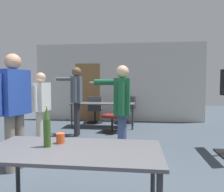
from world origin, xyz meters
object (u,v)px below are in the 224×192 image
object	(u,v)px
office_chair_near_pushed	(127,111)
beer_bottle	(47,127)
person_right_polo	(76,94)
person_far_watching	(41,102)
person_near_casual	(13,101)
office_chair_far_left	(95,111)
office_chair_side_rolled	(115,117)
drink_cup	(60,138)
person_left_plaid	(121,104)

from	to	relation	value
office_chair_near_pushed	beer_bottle	distance (m)	5.41
person_right_polo	beer_bottle	distance (m)	3.52
person_far_watching	person_near_casual	xyz separation A→B (m)	(0.16, -1.28, 0.14)
person_near_casual	office_chair_far_left	distance (m)	4.13
person_near_casual	beer_bottle	distance (m)	1.56
person_right_polo	office_chair_side_rolled	world-z (taller)	person_right_polo
person_right_polo	office_chair_near_pushed	xyz separation A→B (m)	(1.21, 1.92, -0.65)
beer_bottle	person_right_polo	bearing A→B (deg)	101.55
person_near_casual	office_chair_side_rolled	world-z (taller)	person_near_casual
person_near_casual	person_right_polo	bearing A→B (deg)	5.58
drink_cup	person_near_casual	bearing A→B (deg)	137.71
person_far_watching	person_right_polo	bearing A→B (deg)	-23.87
beer_bottle	drink_cup	size ratio (longest dim) A/B	3.86
person_right_polo	person_left_plaid	world-z (taller)	person_right_polo
person_far_watching	office_chair_side_rolled	xyz separation A→B (m)	(1.44, 1.47, -0.52)
person_right_polo	beer_bottle	size ratio (longest dim) A/B	4.40
person_near_casual	office_chair_far_left	bearing A→B (deg)	7.18
person_left_plaid	person_near_casual	bearing A→B (deg)	111.59
office_chair_side_rolled	drink_cup	bearing A→B (deg)	-164.84
office_chair_far_left	person_left_plaid	bearing A→B (deg)	-78.63
person_left_plaid	drink_cup	bearing A→B (deg)	163.13
office_chair_far_left	drink_cup	size ratio (longest dim) A/B	8.88
person_right_polo	office_chair_near_pushed	world-z (taller)	person_right_polo
person_far_watching	office_chair_near_pushed	world-z (taller)	person_far_watching
person_near_casual	office_chair_side_rolled	distance (m)	3.11
beer_bottle	drink_cup	distance (m)	0.21
person_far_watching	person_near_casual	distance (m)	1.30
person_near_casual	beer_bottle	bearing A→B (deg)	-124.13
office_chair_far_left	office_chair_near_pushed	size ratio (longest dim) A/B	1.01
person_left_plaid	office_chair_far_left	bearing A→B (deg)	18.56
office_chair_far_left	beer_bottle	world-z (taller)	beer_bottle
office_chair_near_pushed	drink_cup	distance (m)	5.26
person_far_watching	person_left_plaid	bearing A→B (deg)	-107.67
person_left_plaid	beer_bottle	size ratio (longest dim) A/B	4.16
office_chair_far_left	beer_bottle	bearing A→B (deg)	-91.13
person_left_plaid	drink_cup	world-z (taller)	person_left_plaid
person_far_watching	office_chair_side_rolled	size ratio (longest dim) A/B	1.74
person_near_casual	office_chair_far_left	world-z (taller)	person_near_casual
person_far_watching	office_chair_near_pushed	bearing A→B (deg)	-28.14
person_near_casual	drink_cup	bearing A→B (deg)	-118.41
person_left_plaid	office_chair_near_pushed	xyz separation A→B (m)	(-0.08, 3.57, -0.57)
person_left_plaid	office_chair_side_rolled	distance (m)	2.21
person_near_casual	office_chair_near_pushed	world-z (taller)	person_near_casual
beer_bottle	drink_cup	xyz separation A→B (m)	(0.08, 0.13, -0.14)
person_far_watching	office_chair_side_rolled	world-z (taller)	person_far_watching
person_near_casual	office_chair_side_rolled	size ratio (longest dim) A/B	1.99
office_chair_side_rolled	office_chair_near_pushed	size ratio (longest dim) A/B	1.00
beer_bottle	drink_cup	bearing A→B (deg)	57.50
person_far_watching	drink_cup	xyz separation A→B (m)	(1.28, -2.30, -0.15)
person_left_plaid	office_chair_near_pushed	bearing A→B (deg)	1.18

